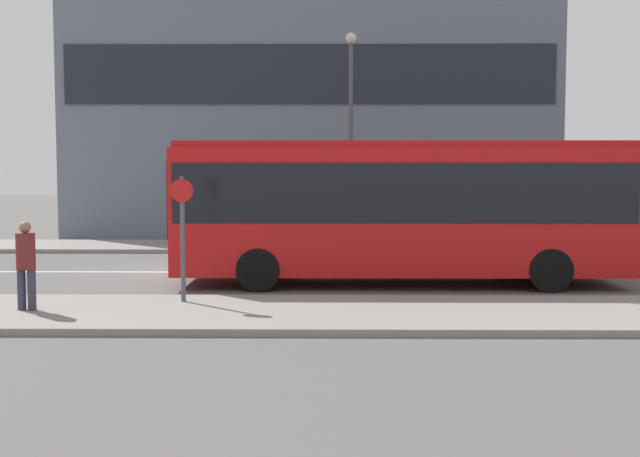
{
  "coord_description": "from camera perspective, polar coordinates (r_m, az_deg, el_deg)",
  "views": [
    {
      "loc": [
        3.96,
        -20.61,
        2.7
      ],
      "look_at": [
        3.73,
        -1.82,
        1.28
      ],
      "focal_mm": 45.0,
      "sensor_mm": 36.0,
      "label": 1
    }
  ],
  "objects": [
    {
      "name": "street_lamp",
      "position": [
        26.22,
        2.2,
        7.92
      ],
      "size": [
        0.36,
        0.36,
        6.91
      ],
      "color": "#4C4C51",
      "rests_on": "sidewalk_far"
    },
    {
      "name": "pedestrian_near_stop",
      "position": [
        15.41,
        -20.19,
        -2.13
      ],
      "size": [
        0.35,
        0.34,
        1.61
      ],
      "rotation": [
        0.0,
        0.0,
        -0.16
      ],
      "color": "#383347",
      "rests_on": "sidewalk_near"
    },
    {
      "name": "sidewalk_near",
      "position": [
        15.13,
        -14.56,
        -5.85
      ],
      "size": [
        44.0,
        3.5,
        0.13
      ],
      "color": "gray",
      "rests_on": "ground_plane"
    },
    {
      "name": "lane_centerline",
      "position": [
        21.16,
        -10.1,
        -3.06
      ],
      "size": [
        41.8,
        0.16,
        0.01
      ],
      "color": "silver",
      "rests_on": "ground_plane"
    },
    {
      "name": "ground_plane",
      "position": [
        21.16,
        -10.1,
        -3.07
      ],
      "size": [
        120.0,
        120.0,
        0.0
      ],
      "primitive_type": "plane",
      "color": "#595654"
    },
    {
      "name": "parked_car_0",
      "position": [
        25.58,
        21.27,
        -0.62
      ],
      "size": [
        3.9,
        1.8,
        1.32
      ],
      "color": "maroon",
      "rests_on": "ground_plane"
    },
    {
      "name": "city_bus",
      "position": [
        18.57,
        5.67,
        1.82
      ],
      "size": [
        10.31,
        2.54,
        3.29
      ],
      "rotation": [
        0.0,
        0.0,
        -0.04
      ],
      "color": "red",
      "rests_on": "ground_plane"
    },
    {
      "name": "bus_stop_sign",
      "position": [
        15.56,
        -9.75,
        0.02
      ],
      "size": [
        0.44,
        0.12,
        2.41
      ],
      "color": "#4C4C51",
      "rests_on": "sidewalk_near"
    },
    {
      "name": "sidewalk_far",
      "position": [
        27.28,
        -7.65,
        -1.26
      ],
      "size": [
        44.0,
        3.5,
        0.13
      ],
      "color": "gray",
      "rests_on": "ground_plane"
    }
  ]
}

